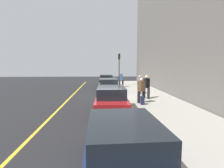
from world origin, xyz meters
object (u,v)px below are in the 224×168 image
at_px(parked_car_red, 111,99).
at_px(pedestrian_black_coat, 146,86).
at_px(rolling_suitcase, 142,100).
at_px(parked_car_green, 108,86).
at_px(pedestrian_grey_coat, 140,84).
at_px(traffic_light_pole, 119,64).
at_px(parked_car_navy, 123,149).
at_px(pedestrian_brown_coat, 141,90).
at_px(pedestrian_blue_coat, 121,79).
at_px(parked_car_black, 106,80).

distance_m(parked_car_red, pedestrian_black_coat, 4.42).
distance_m(parked_car_red, rolling_suitcase, 2.46).
bearing_deg(parked_car_green, rolling_suitcase, -157.89).
bearing_deg(pedestrian_grey_coat, traffic_light_pole, 10.78).
bearing_deg(parked_car_green, pedestrian_black_coat, -136.59).
distance_m(parked_car_red, traffic_light_pole, 12.69).
distance_m(parked_car_green, pedestrian_black_coat, 4.25).
xyz_separation_m(parked_car_red, rolling_suitcase, (1.15, -2.15, -0.33)).
xyz_separation_m(parked_car_navy, pedestrian_brown_coat, (7.96, -2.19, 0.33)).
height_order(pedestrian_blue_coat, pedestrian_grey_coat, pedestrian_blue_coat).
xyz_separation_m(parked_car_green, pedestrian_grey_coat, (-0.68, -2.88, 0.29)).
height_order(parked_car_navy, pedestrian_brown_coat, pedestrian_brown_coat).
relative_size(parked_car_red, pedestrian_blue_coat, 2.64).
height_order(pedestrian_black_coat, traffic_light_pole, traffic_light_pole).
bearing_deg(pedestrian_blue_coat, parked_car_green, 158.81).
bearing_deg(pedestrian_blue_coat, pedestrian_black_coat, -170.74).
xyz_separation_m(pedestrian_grey_coat, rolling_suitcase, (-4.52, 0.77, -0.62)).
bearing_deg(pedestrian_brown_coat, traffic_light_pole, 2.87).
bearing_deg(pedestrian_black_coat, pedestrian_brown_coat, 153.87).
height_order(parked_car_red, pedestrian_brown_coat, pedestrian_brown_coat).
bearing_deg(parked_car_green, parked_car_navy, 179.73).
xyz_separation_m(parked_car_green, pedestrian_blue_coat, (4.37, -1.69, 0.33)).
bearing_deg(pedestrian_grey_coat, pedestrian_brown_coat, 169.36).
relative_size(parked_car_green, parked_car_black, 1.06).
height_order(parked_car_black, pedestrian_black_coat, pedestrian_black_coat).
relative_size(parked_car_black, pedestrian_black_coat, 2.31).
relative_size(pedestrian_black_coat, traffic_light_pole, 0.45).
bearing_deg(pedestrian_black_coat, parked_car_black, 17.16).
distance_m(parked_car_black, traffic_light_pole, 2.81).
distance_m(parked_car_navy, pedestrian_grey_coat, 12.29).
distance_m(parked_car_green, traffic_light_pole, 6.63).
relative_size(parked_car_black, pedestrian_blue_coat, 2.41).
xyz_separation_m(traffic_light_pole, rolling_suitcase, (-11.25, -0.52, -2.50)).
height_order(parked_car_green, pedestrian_black_coat, pedestrian_black_coat).
relative_size(pedestrian_grey_coat, rolling_suitcase, 1.86).
distance_m(pedestrian_blue_coat, rolling_suitcase, 9.60).
height_order(pedestrian_brown_coat, traffic_light_pole, traffic_light_pole).
xyz_separation_m(pedestrian_blue_coat, pedestrian_grey_coat, (-5.05, -1.18, -0.04)).
height_order(parked_car_green, pedestrian_blue_coat, pedestrian_blue_coat).
relative_size(parked_car_red, rolling_suitcase, 5.12).
xyz_separation_m(pedestrian_brown_coat, traffic_light_pole, (10.70, 0.54, 1.85)).
distance_m(pedestrian_grey_coat, rolling_suitcase, 4.62).
bearing_deg(rolling_suitcase, pedestrian_black_coat, -20.51).
bearing_deg(rolling_suitcase, pedestrian_brown_coat, -2.24).
distance_m(pedestrian_blue_coat, traffic_light_pole, 2.50).
relative_size(pedestrian_brown_coat, traffic_light_pole, 0.43).
bearing_deg(parked_car_black, pedestrian_blue_coat, -141.77).
bearing_deg(pedestrian_blue_coat, parked_car_red, 170.83).
height_order(pedestrian_blue_coat, rolling_suitcase, pedestrian_blue_coat).
xyz_separation_m(parked_car_green, pedestrian_black_coat, (-3.07, -2.91, 0.37)).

